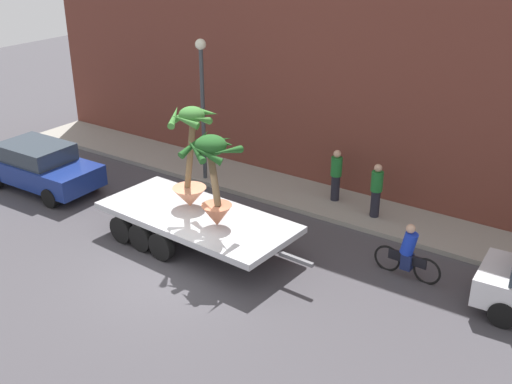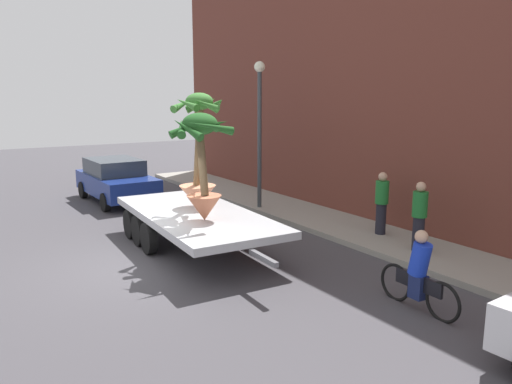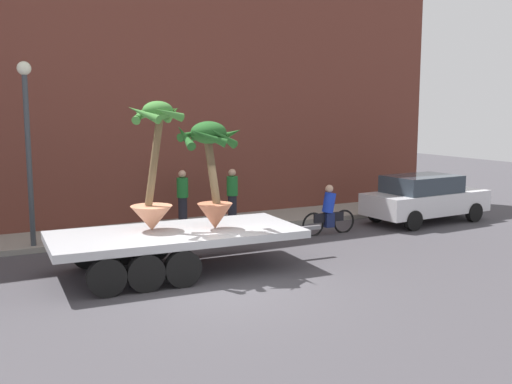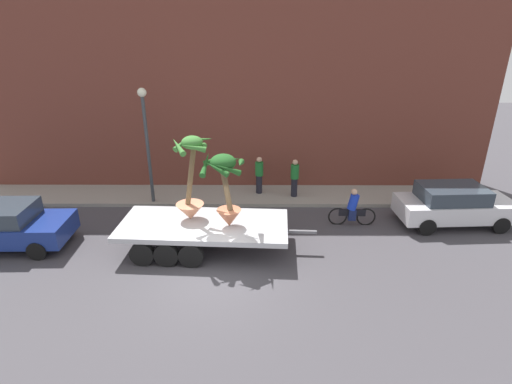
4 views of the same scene
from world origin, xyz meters
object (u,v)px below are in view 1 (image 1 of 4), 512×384
(cyclist, at_px, (408,254))
(pedestrian_far_left, at_px, (376,189))
(potted_palm_rear, at_px, (190,164))
(street_lamp, at_px, (202,92))
(potted_palm_middle, at_px, (213,175))
(pedestrian_near_gate, at_px, (336,174))
(trailing_car, at_px, (40,166))
(flatbed_trailer, at_px, (191,218))

(cyclist, distance_m, pedestrian_far_left, 3.24)
(potted_palm_rear, distance_m, street_lamp, 4.19)
(potted_palm_middle, bearing_deg, street_lamp, 131.97)
(pedestrian_far_left, distance_m, street_lamp, 6.57)
(potted_palm_middle, relative_size, street_lamp, 0.52)
(potted_palm_rear, bearing_deg, potted_palm_middle, -22.81)
(pedestrian_near_gate, distance_m, street_lamp, 5.19)
(potted_palm_rear, distance_m, pedestrian_near_gate, 5.08)
(street_lamp, bearing_deg, pedestrian_near_gate, 11.81)
(trailing_car, bearing_deg, potted_palm_middle, -2.17)
(potted_palm_rear, xyz_separation_m, potted_palm_middle, (1.21, -0.51, 0.11))
(potted_palm_middle, height_order, pedestrian_near_gate, potted_palm_middle)
(potted_palm_middle, bearing_deg, potted_palm_rear, 157.19)
(potted_palm_rear, height_order, trailing_car, potted_palm_rear)
(potted_palm_rear, relative_size, street_lamp, 0.62)
(pedestrian_far_left, bearing_deg, cyclist, -50.50)
(potted_palm_rear, relative_size, potted_palm_middle, 1.18)
(trailing_car, distance_m, pedestrian_far_left, 11.22)
(pedestrian_far_left, height_order, street_lamp, street_lamp)
(trailing_car, xyz_separation_m, pedestrian_far_left, (10.40, 4.19, 0.22))
(potted_palm_middle, height_order, trailing_car, potted_palm_middle)
(trailing_car, bearing_deg, pedestrian_near_gate, 27.27)
(flatbed_trailer, height_order, trailing_car, trailing_car)
(potted_palm_middle, xyz_separation_m, street_lamp, (-3.50, 3.89, 0.81))
(potted_palm_middle, xyz_separation_m, trailing_car, (-7.74, 0.29, -1.59))
(pedestrian_far_left, bearing_deg, potted_palm_middle, -120.70)
(pedestrian_near_gate, bearing_deg, trailing_car, -152.73)
(flatbed_trailer, xyz_separation_m, cyclist, (5.76, 1.78, -0.10))
(trailing_car, xyz_separation_m, pedestrian_near_gate, (8.85, 4.56, 0.22))
(flatbed_trailer, relative_size, pedestrian_far_left, 3.97)
(cyclist, height_order, pedestrian_near_gate, pedestrian_near_gate)
(flatbed_trailer, relative_size, potted_palm_middle, 2.70)
(potted_palm_rear, relative_size, cyclist, 1.62)
(potted_palm_middle, height_order, cyclist, potted_palm_middle)
(potted_palm_middle, xyz_separation_m, cyclist, (4.71, 2.00, -1.75))
(potted_palm_rear, relative_size, pedestrian_near_gate, 1.74)
(pedestrian_near_gate, xyz_separation_m, pedestrian_far_left, (1.56, -0.37, 0.00))
(trailing_car, height_order, pedestrian_far_left, pedestrian_far_left)
(flatbed_trailer, xyz_separation_m, pedestrian_far_left, (3.71, 4.27, 0.27))
(potted_palm_rear, bearing_deg, street_lamp, 124.09)
(flatbed_trailer, height_order, pedestrian_near_gate, pedestrian_near_gate)
(flatbed_trailer, height_order, potted_palm_rear, potted_palm_rear)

